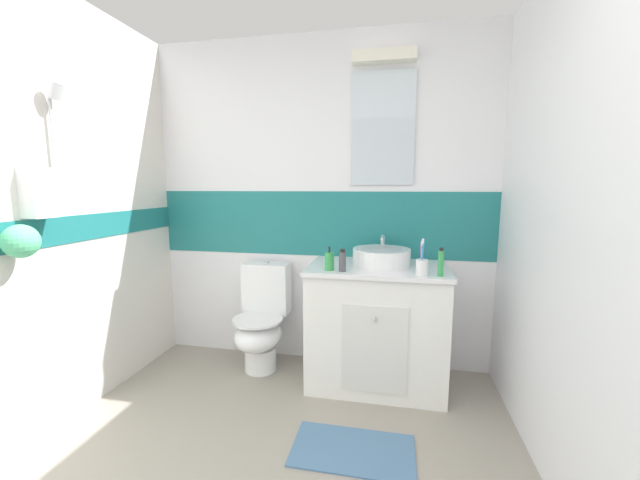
{
  "coord_description": "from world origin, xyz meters",
  "views": [
    {
      "loc": [
        0.57,
        -0.4,
        1.39
      ],
      "look_at": [
        0.09,
        2.0,
        1.03
      ],
      "focal_mm": 20.78,
      "sensor_mm": 36.0,
      "label": 1
    }
  ],
  "objects_px": {
    "sink_basin": "(381,257)",
    "deodorant_spray_can": "(342,261)",
    "toothbrush_cup": "(422,266)",
    "toothpaste_tube_upright": "(441,263)",
    "soap_dispenser": "(329,261)",
    "toilet": "(262,321)"
  },
  "relations": [
    {
      "from": "sink_basin",
      "to": "deodorant_spray_can",
      "type": "relative_size",
      "value": 2.99
    },
    {
      "from": "sink_basin",
      "to": "toothbrush_cup",
      "type": "relative_size",
      "value": 1.92
    },
    {
      "from": "deodorant_spray_can",
      "to": "toothpaste_tube_upright",
      "type": "distance_m",
      "value": 0.6
    },
    {
      "from": "sink_basin",
      "to": "toothpaste_tube_upright",
      "type": "relative_size",
      "value": 2.48
    },
    {
      "from": "sink_basin",
      "to": "soap_dispenser",
      "type": "relative_size",
      "value": 2.76
    },
    {
      "from": "deodorant_spray_can",
      "to": "toothpaste_tube_upright",
      "type": "relative_size",
      "value": 0.83
    },
    {
      "from": "toilet",
      "to": "toothpaste_tube_upright",
      "type": "height_order",
      "value": "toothpaste_tube_upright"
    },
    {
      "from": "toilet",
      "to": "toothpaste_tube_upright",
      "type": "distance_m",
      "value": 1.4
    },
    {
      "from": "sink_basin",
      "to": "soap_dispenser",
      "type": "distance_m",
      "value": 0.38
    },
    {
      "from": "toothbrush_cup",
      "to": "toothpaste_tube_upright",
      "type": "height_order",
      "value": "toothbrush_cup"
    },
    {
      "from": "sink_basin",
      "to": "toothpaste_tube_upright",
      "type": "bearing_deg",
      "value": -32.46
    },
    {
      "from": "toothpaste_tube_upright",
      "to": "deodorant_spray_can",
      "type": "bearing_deg",
      "value": 179.04
    },
    {
      "from": "sink_basin",
      "to": "toothbrush_cup",
      "type": "xyz_separation_m",
      "value": [
        0.25,
        -0.22,
        -0.01
      ]
    },
    {
      "from": "toilet",
      "to": "soap_dispenser",
      "type": "distance_m",
      "value": 0.82
    },
    {
      "from": "deodorant_spray_can",
      "to": "toothpaste_tube_upright",
      "type": "bearing_deg",
      "value": -0.96
    },
    {
      "from": "soap_dispenser",
      "to": "deodorant_spray_can",
      "type": "bearing_deg",
      "value": -12.35
    },
    {
      "from": "toothbrush_cup",
      "to": "deodorant_spray_can",
      "type": "xyz_separation_m",
      "value": [
        -0.49,
        -0.0,
        0.01
      ]
    },
    {
      "from": "toothpaste_tube_upright",
      "to": "sink_basin",
      "type": "bearing_deg",
      "value": 147.54
    },
    {
      "from": "deodorant_spray_can",
      "to": "toothpaste_tube_upright",
      "type": "height_order",
      "value": "toothpaste_tube_upright"
    },
    {
      "from": "toilet",
      "to": "deodorant_spray_can",
      "type": "distance_m",
      "value": 0.89
    },
    {
      "from": "toothpaste_tube_upright",
      "to": "soap_dispenser",
      "type": "bearing_deg",
      "value": 177.55
    },
    {
      "from": "sink_basin",
      "to": "deodorant_spray_can",
      "type": "xyz_separation_m",
      "value": [
        -0.24,
        -0.22,
        0.0
      ]
    }
  ]
}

